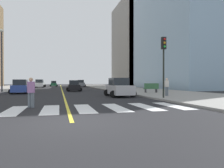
% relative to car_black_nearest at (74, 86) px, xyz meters
% --- Properties ---
extents(ground_plane, '(220.00, 220.00, 0.00)m').
position_rel_car_black_nearest_xyz_m(ground_plane, '(-1.72, -25.33, -0.78)').
color(ground_plane, black).
extents(sidewalk_kerb_east, '(10.00, 120.00, 0.15)m').
position_rel_car_black_nearest_xyz_m(sidewalk_kerb_east, '(10.48, -5.33, -0.71)').
color(sidewalk_kerb_east, gray).
rests_on(sidewalk_kerb_east, ground).
extents(crosswalk_paint, '(13.50, 4.00, 0.01)m').
position_rel_car_black_nearest_xyz_m(crosswalk_paint, '(-1.72, -21.33, -0.77)').
color(crosswalk_paint, silver).
rests_on(crosswalk_paint, ground).
extents(lane_divider_paint, '(0.16, 80.00, 0.01)m').
position_rel_car_black_nearest_xyz_m(lane_divider_paint, '(-1.72, 14.67, -0.78)').
color(lane_divider_paint, yellow).
rests_on(lane_divider_paint, ground).
extents(parking_garage_concrete, '(18.00, 24.00, 26.94)m').
position_rel_car_black_nearest_xyz_m(parking_garage_concrete, '(25.59, 31.15, 12.69)').
color(parking_garage_concrete, gray).
rests_on(parking_garage_concrete, ground).
extents(car_black_nearest, '(2.38, 3.77, 1.67)m').
position_rel_car_black_nearest_xyz_m(car_black_nearest, '(0.00, 0.00, 0.00)').
color(car_black_nearest, black).
rests_on(car_black_nearest, ground).
extents(car_white_second, '(2.86, 4.48, 1.97)m').
position_rel_car_black_nearest_xyz_m(car_white_second, '(-6.91, 22.41, 0.14)').
color(car_white_second, silver).
rests_on(car_white_second, ground).
extents(car_blue_third, '(2.49, 3.92, 1.73)m').
position_rel_car_black_nearest_xyz_m(car_blue_third, '(-6.80, -4.96, 0.03)').
color(car_blue_third, '#2D479E').
rests_on(car_blue_third, ground).
extents(car_green_fourth, '(2.39, 3.77, 1.67)m').
position_rel_car_black_nearest_xyz_m(car_green_fourth, '(-3.82, 33.14, 0.00)').
color(car_green_fourth, '#236B42').
rests_on(car_green_fourth, ground).
extents(car_silver_fifth, '(2.62, 4.16, 1.85)m').
position_rel_car_black_nearest_xyz_m(car_silver_fifth, '(3.58, -12.87, 0.08)').
color(car_silver_fifth, '#B7B7BC').
rests_on(car_silver_fifth, ground).
extents(car_gray_sixth, '(2.72, 4.32, 1.92)m').
position_rel_car_black_nearest_xyz_m(car_gray_sixth, '(3.72, 27.58, 0.12)').
color(car_gray_sixth, slate).
rests_on(car_gray_sixth, ground).
extents(traffic_light_near_corner, '(0.36, 0.41, 5.02)m').
position_rel_car_black_nearest_xyz_m(traffic_light_near_corner, '(6.23, -17.03, 2.89)').
color(traffic_light_near_corner, black).
rests_on(traffic_light_near_corner, sidewalk_kerb_east).
extents(park_bench, '(1.85, 0.74, 1.12)m').
position_rel_car_black_nearest_xyz_m(park_bench, '(8.62, -9.30, -0.09)').
color(park_bench, '#33603D').
rests_on(park_bench, sidewalk_kerb_east).
extents(pedestrian_crossing, '(0.43, 0.43, 1.72)m').
position_rel_car_black_nearest_xyz_m(pedestrian_crossing, '(-3.75, -20.15, 0.17)').
color(pedestrian_crossing, slate).
rests_on(pedestrian_crossing, ground).
extents(pedestrian_waiting_east, '(0.41, 0.41, 1.67)m').
position_rel_car_black_nearest_xyz_m(pedestrian_waiting_east, '(7.67, -14.89, 0.29)').
color(pedestrian_waiting_east, slate).
rests_on(pedestrian_waiting_east, sidewalk_kerb_east).
extents(street_lamp, '(0.44, 0.44, 8.22)m').
position_rel_car_black_nearest_xyz_m(street_lamp, '(-9.50, -2.53, 4.17)').
color(street_lamp, '#38383D').
rests_on(street_lamp, sidewalk_kerb_west).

